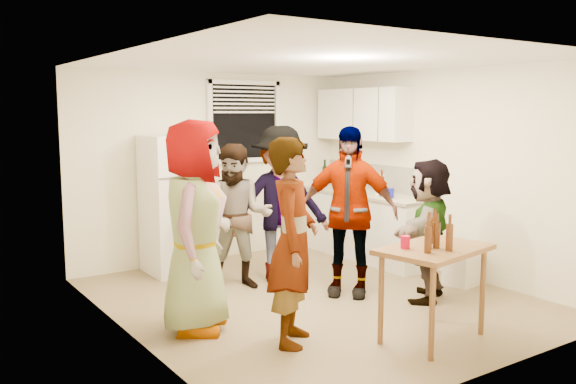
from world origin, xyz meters
TOP-DOWN VIEW (x-y plane):
  - room at (0.00, 0.00)m, footprint 4.00×4.50m
  - window at (0.45, 2.21)m, footprint 1.12×0.10m
  - refrigerator at (-0.75, 1.88)m, footprint 0.70×0.70m
  - counter_lower at (1.70, 1.15)m, footprint 0.60×2.20m
  - countertop at (1.70, 1.15)m, footprint 0.64×2.22m
  - backsplash at (1.99, 1.15)m, footprint 0.03×2.20m
  - upper_cabinets at (1.83, 1.35)m, footprint 0.34×1.60m
  - kettle at (1.65, 1.58)m, footprint 0.32×0.29m
  - paper_towel at (1.68, 0.82)m, footprint 0.12×0.12m
  - wine_bottle at (1.75, 2.09)m, footprint 0.07×0.07m
  - beer_bottle_counter at (1.60, 0.70)m, footprint 0.07×0.07m
  - blue_cup at (1.60, 0.53)m, footprint 0.09×0.09m
  - picture_frame at (1.92, 1.58)m, footprint 0.02×0.20m
  - trash_bin at (1.71, -0.54)m, footprint 0.36×0.36m
  - serving_table at (0.15, -1.52)m, footprint 1.08×0.82m
  - beer_bottle_table at (0.14, -1.55)m, footprint 0.06×0.06m
  - red_cup at (-0.09, -1.41)m, footprint 0.08×0.08m
  - guest_grey at (-1.45, -0.13)m, footprint 2.09×1.93m
  - guest_stripe at (-0.89, -0.89)m, footprint 1.75×1.68m
  - guest_back_left at (-0.46, 0.82)m, footprint 1.61×1.79m
  - guest_back_right at (0.09, 0.78)m, footprint 1.63×2.08m
  - guest_black at (0.40, -0.06)m, footprint 2.10×2.01m
  - guest_orange at (0.99, -0.68)m, footprint 1.98×2.02m

SIDE VIEW (x-z plane):
  - room at x=0.00m, z-range -1.25..1.25m
  - serving_table at x=0.15m, z-range -0.41..0.41m
  - guest_grey at x=-1.45m, z-range -0.31..0.31m
  - guest_stripe at x=-0.89m, z-range -0.21..0.21m
  - guest_back_left at x=-0.46m, z-range -0.31..0.31m
  - guest_back_right at x=0.09m, z-range -0.34..0.34m
  - guest_black at x=0.40m, z-range -0.22..0.22m
  - guest_orange at x=0.99m, z-range -0.22..0.22m
  - trash_bin at x=1.71m, z-range 0.01..0.49m
  - counter_lower at x=1.70m, z-range 0.00..0.86m
  - beer_bottle_table at x=0.14m, z-range 0.72..0.94m
  - red_cup at x=-0.09m, z-range 0.77..0.88m
  - refrigerator at x=-0.75m, z-range 0.00..1.70m
  - countertop at x=1.70m, z-range 0.86..0.90m
  - kettle at x=1.65m, z-range 0.79..1.01m
  - beer_bottle_counter at x=1.60m, z-range 0.77..1.03m
  - blue_cup at x=1.60m, z-range 0.84..0.96m
  - paper_towel at x=1.68m, z-range 0.77..1.03m
  - wine_bottle at x=1.75m, z-range 0.76..1.04m
  - picture_frame at x=1.92m, z-range 0.90..1.06m
  - backsplash at x=1.99m, z-range 0.90..1.26m
  - window at x=0.45m, z-range 1.32..2.38m
  - upper_cabinets at x=1.83m, z-range 1.60..2.30m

